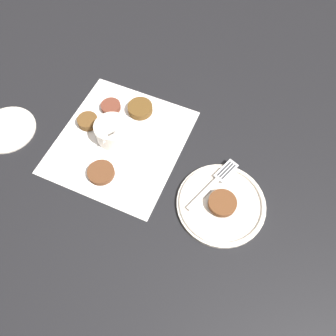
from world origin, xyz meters
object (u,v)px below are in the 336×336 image
object	(u,v)px
fork	(217,180)
sauce_bowl	(112,132)
serving_plate	(221,204)
extra_saucer	(7,129)
fritter_on_plate	(222,203)

from	to	relation	value
fork	sauce_bowl	bearing A→B (deg)	-99.05
fork	serving_plate	bearing A→B (deg)	23.63
fork	extra_saucer	world-z (taller)	fork
serving_plate	fork	xyz separation A→B (m)	(-0.06, -0.02, 0.01)
sauce_bowl	extra_saucer	world-z (taller)	sauce_bowl
fork	extra_saucer	bearing A→B (deg)	-88.18
sauce_bowl	serving_plate	distance (m)	0.34
sauce_bowl	serving_plate	xyz separation A→B (m)	(0.10, 0.33, -0.02)
sauce_bowl	extra_saucer	size ratio (longest dim) A/B	0.63
serving_plate	fork	world-z (taller)	fork
sauce_bowl	serving_plate	bearing A→B (deg)	72.37
extra_saucer	fork	bearing A→B (deg)	91.82
sauce_bowl	fork	distance (m)	0.31
fork	extra_saucer	distance (m)	0.60
fritter_on_plate	fork	world-z (taller)	fritter_on_plate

